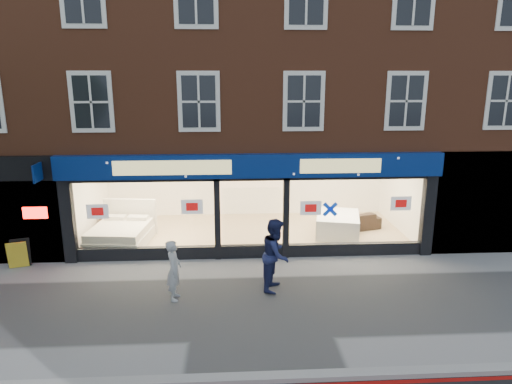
{
  "coord_description": "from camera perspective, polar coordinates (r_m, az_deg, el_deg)",
  "views": [
    {
      "loc": [
        -0.63,
        -10.25,
        5.51
      ],
      "look_at": [
        0.1,
        2.5,
        2.25
      ],
      "focal_mm": 32.0,
      "sensor_mm": 36.0,
      "label": 1
    }
  ],
  "objects": [
    {
      "name": "ground",
      "position": [
        11.65,
        0.23,
        -13.92
      ],
      "size": [
        120.0,
        120.0,
        0.0
      ],
      "primitive_type": "plane",
      "color": "gray",
      "rests_on": "ground"
    },
    {
      "name": "kerb_stone",
      "position": [
        9.17,
        1.42,
        -22.16
      ],
      "size": [
        60.0,
        0.25,
        0.12
      ],
      "primitive_type": "cube",
      "color": "gray",
      "rests_on": "ground"
    },
    {
      "name": "showroom_floor",
      "position": [
        16.44,
        -0.89,
        -5.09
      ],
      "size": [
        11.0,
        4.5,
        0.1
      ],
      "primitive_type": "cube",
      "color": "tan",
      "rests_on": "ground"
    },
    {
      "name": "building",
      "position": [
        17.23,
        -1.28,
        18.16
      ],
      "size": [
        19.0,
        8.26,
        10.3
      ],
      "color": "brown",
      "rests_on": "ground"
    },
    {
      "name": "display_bed",
      "position": [
        15.86,
        -16.47,
        -4.91
      ],
      "size": [
        2.06,
        2.4,
        1.25
      ],
      "rotation": [
        0.0,
        0.0,
        -0.11
      ],
      "color": "beige",
      "rests_on": "showroom_floor"
    },
    {
      "name": "bedside_table",
      "position": [
        17.37,
        -18.05,
        -3.61
      ],
      "size": [
        0.47,
        0.47,
        0.55
      ],
      "primitive_type": "cube",
      "rotation": [
        0.0,
        0.0,
        0.03
      ],
      "color": "brown",
      "rests_on": "showroom_floor"
    },
    {
      "name": "mattress_stack",
      "position": [
        16.29,
        10.17,
        -3.99
      ],
      "size": [
        1.82,
        2.1,
        0.72
      ],
      "rotation": [
        0.0,
        0.0,
        -0.24
      ],
      "color": "silver",
      "rests_on": "showroom_floor"
    },
    {
      "name": "sofa",
      "position": [
        16.9,
        11.76,
        -3.57
      ],
      "size": [
        2.26,
        1.4,
        0.62
      ],
      "primitive_type": "imported",
      "rotation": [
        0.0,
        0.0,
        3.44
      ],
      "color": "black",
      "rests_on": "showroom_floor"
    },
    {
      "name": "a_board",
      "position": [
        15.26,
        -27.51,
        -6.86
      ],
      "size": [
        0.63,
        0.5,
        0.85
      ],
      "primitive_type": "cube",
      "rotation": [
        0.0,
        0.0,
        0.3
      ],
      "color": "gold",
      "rests_on": "ground"
    },
    {
      "name": "pedestrian_grey",
      "position": [
        11.78,
        -10.21,
        -9.58
      ],
      "size": [
        0.39,
        0.58,
        1.57
      ],
      "primitive_type": "imported",
      "rotation": [
        0.0,
        0.0,
        1.55
      ],
      "color": "#A3A6AB",
      "rests_on": "ground"
    },
    {
      "name": "pedestrian_blue",
      "position": [
        12.07,
        2.5,
        -7.8
      ],
      "size": [
        0.99,
        1.12,
        1.94
      ],
      "primitive_type": "imported",
      "rotation": [
        0.0,
        0.0,
        1.25
      ],
      "color": "#191F48",
      "rests_on": "ground"
    }
  ]
}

